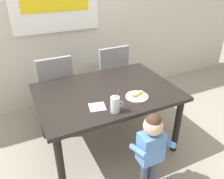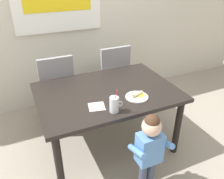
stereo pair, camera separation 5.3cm
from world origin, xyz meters
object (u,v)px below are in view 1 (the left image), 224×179
dining_chair_right (110,73)px  peeled_banana (137,94)px  milk_cup (115,105)px  snack_plate (137,97)px  toddler_standing (151,144)px  dining_table (107,98)px  paper_napkin (97,107)px  dining_chair_left (55,86)px

dining_chair_right → peeled_banana: size_ratio=5.47×
milk_cup → peeled_banana: 0.36m
dining_chair_right → snack_plate: dining_chair_right is taller
toddler_standing → dining_chair_right: bearing=78.7°
dining_chair_right → milk_cup: size_ratio=3.88×
dining_chair_right → toddler_standing: dining_chair_right is taller
dining_table → dining_chair_right: 0.86m
dining_table → dining_chair_right: (0.40, 0.75, -0.10)m
toddler_standing → snack_plate: 0.51m
dining_chair_right → toddler_standing: size_ratio=1.15×
peeled_banana → paper_napkin: size_ratio=1.17×
dining_chair_right → peeled_banana: 1.03m
dining_table → dining_chair_left: (-0.41, 0.70, -0.10)m
milk_cup → snack_plate: (0.31, 0.14, -0.06)m
dining_chair_left → peeled_banana: 1.16m
toddler_standing → dining_chair_left: bearing=109.9°
dining_table → milk_cup: 0.43m
dining_chair_left → paper_napkin: (0.20, -0.96, 0.19)m
dining_chair_left → dining_table: bearing=120.1°
toddler_standing → snack_plate: (0.11, 0.45, 0.21)m
peeled_banana → dining_chair_right: bearing=80.4°
dining_table → dining_chair_right: bearing=62.2°
milk_cup → snack_plate: size_ratio=1.07×
dining_table → snack_plate: 0.35m
milk_cup → peeled_banana: bearing=24.7°
paper_napkin → peeled_banana: bearing=1.2°
milk_cup → peeled_banana: (0.32, 0.15, -0.04)m
peeled_banana → paper_napkin: bearing=-178.8°
dining_chair_left → snack_plate: bearing=123.2°
dining_chair_right → milk_cup: (-0.49, -1.14, 0.26)m
snack_plate → milk_cup: bearing=-156.4°
dining_chair_right → dining_table: bearing=62.2°
dining_chair_left → toddler_standing: bearing=109.9°
dining_chair_left → dining_chair_right: (0.81, 0.05, 0.00)m
peeled_banana → milk_cup: bearing=-155.3°
dining_chair_left → paper_napkin: 1.00m
dining_table → paper_napkin: 0.34m
dining_chair_left → dining_chair_right: bearing=-176.7°
dining_table → paper_napkin: paper_napkin is taller
dining_table → paper_napkin: size_ratio=9.74×
dining_chair_left → paper_napkin: bearing=101.6°
dining_chair_left → snack_plate: (0.63, -0.96, 0.20)m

